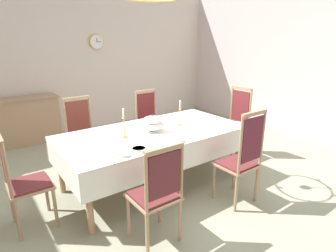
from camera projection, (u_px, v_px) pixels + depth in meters
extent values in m
cube|color=#999982|center=(160.00, 188.00, 3.82)|extent=(7.03, 6.41, 0.04)
cube|color=beige|center=(73.00, 59.00, 5.85)|extent=(7.03, 0.08, 3.11)
cube|color=beige|center=(309.00, 61.00, 5.35)|extent=(0.08, 6.41, 3.11)
cylinder|color=#AA7956|center=(89.00, 203.00, 2.78)|extent=(0.07, 0.07, 0.74)
cylinder|color=#AA785C|center=(237.00, 152.00, 4.05)|extent=(0.07, 0.07, 0.74)
cylinder|color=tan|center=(60.00, 167.00, 3.57)|extent=(0.07, 0.07, 0.74)
cylinder|color=#A17F65|center=(192.00, 133.00, 4.84)|extent=(0.07, 0.07, 0.74)
cube|color=#A67B5D|center=(154.00, 136.00, 3.71)|extent=(2.34, 1.10, 0.08)
cube|color=#A57F60|center=(154.00, 132.00, 3.69)|extent=(2.46, 1.22, 0.03)
cube|color=white|center=(154.00, 131.00, 3.69)|extent=(2.48, 1.24, 0.00)
cube|color=white|center=(183.00, 158.00, 3.27)|extent=(2.48, 0.00, 0.33)
cube|color=white|center=(132.00, 131.00, 4.21)|extent=(2.48, 0.00, 0.33)
cube|color=white|center=(61.00, 166.00, 3.05)|extent=(0.00, 1.24, 0.33)
cube|color=white|center=(218.00, 127.00, 4.43)|extent=(0.00, 1.24, 0.33)
cylinder|color=#AB7964|center=(129.00, 216.00, 2.79)|extent=(0.04, 0.04, 0.47)
cylinder|color=#AE7660|center=(159.00, 204.00, 3.00)|extent=(0.04, 0.04, 0.47)
cylinder|color=tan|center=(147.00, 236.00, 2.51)|extent=(0.04, 0.04, 0.47)
cylinder|color=#AC776A|center=(180.00, 220.00, 2.73)|extent=(0.04, 0.04, 0.47)
cube|color=#A57F60|center=(153.00, 197.00, 2.68)|extent=(0.44, 0.42, 0.03)
cube|color=maroon|center=(153.00, 195.00, 2.68)|extent=(0.40, 0.38, 0.02)
cylinder|color=#A3855C|center=(146.00, 184.00, 2.34)|extent=(0.03, 0.03, 0.55)
cylinder|color=#A57A5B|center=(182.00, 172.00, 2.56)|extent=(0.03, 0.03, 0.55)
cube|color=#5A2429|center=(165.00, 175.00, 2.44)|extent=(0.34, 0.02, 0.42)
cube|color=#A57F60|center=(164.00, 149.00, 2.37)|extent=(0.40, 0.04, 0.04)
cylinder|color=tan|center=(102.00, 157.00, 4.19)|extent=(0.04, 0.04, 0.47)
cylinder|color=#9E8562|center=(78.00, 164.00, 3.98)|extent=(0.04, 0.04, 0.47)
cylinder|color=tan|center=(93.00, 150.00, 4.47)|extent=(0.04, 0.04, 0.47)
cylinder|color=#A28958|center=(70.00, 155.00, 4.26)|extent=(0.04, 0.04, 0.47)
cube|color=#A57F60|center=(85.00, 141.00, 4.15)|extent=(0.44, 0.42, 0.03)
cube|color=maroon|center=(84.00, 140.00, 4.14)|extent=(0.40, 0.38, 0.02)
cylinder|color=#9B8867|center=(90.00, 116.00, 4.31)|extent=(0.03, 0.03, 0.62)
cylinder|color=tan|center=(65.00, 120.00, 4.09)|extent=(0.03, 0.03, 0.62)
cube|color=brown|center=(78.00, 116.00, 4.19)|extent=(0.34, 0.02, 0.47)
cube|color=#A57F60|center=(76.00, 98.00, 4.11)|extent=(0.40, 0.04, 0.04)
cylinder|color=#9D8363|center=(214.00, 181.00, 3.47)|extent=(0.04, 0.04, 0.47)
cylinder|color=tan|center=(234.00, 173.00, 3.69)|extent=(0.04, 0.04, 0.47)
cylinder|color=#A0855F|center=(236.00, 194.00, 3.20)|extent=(0.04, 0.04, 0.47)
cylinder|color=#AB7A59|center=(256.00, 184.00, 3.41)|extent=(0.04, 0.04, 0.47)
cube|color=#A57F60|center=(236.00, 165.00, 3.37)|extent=(0.44, 0.42, 0.03)
cube|color=maroon|center=(237.00, 163.00, 3.36)|extent=(0.40, 0.38, 0.02)
cylinder|color=tan|center=(240.00, 146.00, 3.01)|extent=(0.03, 0.03, 0.68)
cylinder|color=tan|center=(262.00, 139.00, 3.23)|extent=(0.03, 0.03, 0.68)
cube|color=maroon|center=(252.00, 140.00, 3.11)|extent=(0.34, 0.02, 0.52)
cube|color=#A57F60|center=(255.00, 113.00, 3.01)|extent=(0.40, 0.04, 0.04)
cylinder|color=#A57E66|center=(167.00, 141.00, 4.88)|extent=(0.04, 0.04, 0.47)
cylinder|color=#9F865D|center=(149.00, 145.00, 4.66)|extent=(0.04, 0.04, 0.47)
cylinder|color=#9F7858|center=(156.00, 135.00, 5.16)|extent=(0.04, 0.04, 0.47)
cylinder|color=#A87965|center=(138.00, 139.00, 4.94)|extent=(0.04, 0.04, 0.47)
cube|color=#A57F60|center=(152.00, 127.00, 4.84)|extent=(0.44, 0.42, 0.03)
cube|color=maroon|center=(152.00, 126.00, 4.83)|extent=(0.40, 0.38, 0.02)
cylinder|color=#AE775C|center=(155.00, 106.00, 5.00)|extent=(0.03, 0.03, 0.60)
cylinder|color=tan|center=(136.00, 109.00, 4.78)|extent=(0.03, 0.03, 0.60)
cube|color=maroon|center=(146.00, 106.00, 4.88)|extent=(0.34, 0.02, 0.46)
cube|color=#A57F60|center=(145.00, 91.00, 4.80)|extent=(0.40, 0.04, 0.04)
cylinder|color=#A37566|center=(47.00, 193.00, 3.21)|extent=(0.04, 0.04, 0.47)
cylinder|color=tan|center=(55.00, 208.00, 2.92)|extent=(0.04, 0.04, 0.47)
cylinder|color=#A48157|center=(12.00, 203.00, 3.01)|extent=(0.04, 0.04, 0.47)
cylinder|color=tan|center=(18.00, 221.00, 2.72)|extent=(0.04, 0.04, 0.47)
cube|color=#A57F60|center=(30.00, 185.00, 2.89)|extent=(0.42, 0.44, 0.03)
cube|color=maroon|center=(30.00, 183.00, 2.89)|extent=(0.38, 0.40, 0.02)
cylinder|color=#A47662|center=(2.00, 158.00, 2.85)|extent=(0.03, 0.03, 0.57)
cylinder|color=#9F7657|center=(7.00, 172.00, 2.55)|extent=(0.03, 0.03, 0.57)
cube|color=#592824|center=(4.00, 162.00, 2.69)|extent=(0.02, 0.34, 0.43)
cylinder|color=#A37A63|center=(232.00, 150.00, 4.49)|extent=(0.04, 0.04, 0.47)
cylinder|color=#A57A69|center=(215.00, 143.00, 4.78)|extent=(0.04, 0.04, 0.47)
cylinder|color=#A88059|center=(246.00, 145.00, 4.69)|extent=(0.04, 0.04, 0.47)
cylinder|color=#AE7862|center=(229.00, 139.00, 4.98)|extent=(0.04, 0.04, 0.47)
cube|color=#A57F60|center=(231.00, 130.00, 4.66)|extent=(0.42, 0.44, 0.03)
cube|color=maroon|center=(232.00, 129.00, 4.65)|extent=(0.38, 0.40, 0.02)
cylinder|color=#A47F61|center=(250.00, 111.00, 4.51)|extent=(0.03, 0.03, 0.69)
cylinder|color=#A27C59|center=(232.00, 106.00, 4.81)|extent=(0.03, 0.03, 0.69)
cube|color=maroon|center=(241.00, 106.00, 4.65)|extent=(0.02, 0.34, 0.52)
cube|color=#A57F60|center=(242.00, 88.00, 4.56)|extent=(0.04, 0.40, 0.04)
cylinder|color=white|center=(153.00, 131.00, 3.68)|extent=(0.16, 0.16, 0.02)
ellipsoid|color=white|center=(153.00, 125.00, 3.65)|extent=(0.29, 0.29, 0.13)
ellipsoid|color=white|center=(153.00, 120.00, 3.63)|extent=(0.26, 0.26, 0.10)
sphere|color=#3E7754|center=(153.00, 116.00, 3.61)|extent=(0.03, 0.03, 0.03)
cylinder|color=gold|center=(124.00, 137.00, 3.44)|extent=(0.07, 0.07, 0.02)
cylinder|color=gold|center=(124.00, 127.00, 3.40)|extent=(0.02, 0.02, 0.24)
cone|color=gold|center=(123.00, 117.00, 3.36)|extent=(0.04, 0.04, 0.02)
cylinder|color=silver|center=(123.00, 113.00, 3.34)|extent=(0.02, 0.02, 0.10)
cylinder|color=gold|center=(180.00, 125.00, 3.93)|extent=(0.07, 0.07, 0.02)
cylinder|color=gold|center=(180.00, 116.00, 3.90)|extent=(0.02, 0.02, 0.23)
cone|color=gold|center=(180.00, 108.00, 3.86)|extent=(0.04, 0.04, 0.02)
cylinder|color=silver|center=(180.00, 104.00, 3.84)|extent=(0.02, 0.02, 0.10)
cylinder|color=white|center=(178.00, 140.00, 3.30)|extent=(0.16, 0.16, 0.03)
cylinder|color=white|center=(178.00, 140.00, 3.30)|extent=(0.13, 0.13, 0.02)
torus|color=#3E7754|center=(178.00, 139.00, 3.29)|extent=(0.16, 0.16, 0.01)
cylinder|color=white|center=(124.00, 155.00, 2.89)|extent=(0.14, 0.14, 0.03)
cylinder|color=white|center=(124.00, 154.00, 2.89)|extent=(0.12, 0.12, 0.02)
torus|color=#3E7754|center=(124.00, 154.00, 2.89)|extent=(0.14, 0.14, 0.01)
cylinder|color=white|center=(139.00, 149.00, 3.02)|extent=(0.17, 0.17, 0.04)
cylinder|color=white|center=(139.00, 149.00, 3.02)|extent=(0.14, 0.14, 0.03)
torus|color=#3E7754|center=(139.00, 148.00, 3.02)|extent=(0.17, 0.17, 0.01)
cylinder|color=white|center=(156.00, 145.00, 3.16)|extent=(0.17, 0.17, 0.03)
cylinder|color=white|center=(156.00, 145.00, 3.16)|extent=(0.14, 0.14, 0.02)
torus|color=#3E7754|center=(156.00, 144.00, 3.15)|extent=(0.16, 0.16, 0.01)
cube|color=gold|center=(187.00, 140.00, 3.34)|extent=(0.02, 0.14, 0.00)
ellipsoid|color=gold|center=(183.00, 138.00, 3.40)|extent=(0.03, 0.05, 0.01)
cube|color=gold|center=(118.00, 159.00, 2.82)|extent=(0.04, 0.14, 0.00)
ellipsoid|color=gold|center=(113.00, 156.00, 2.87)|extent=(0.03, 0.05, 0.01)
cube|color=#A57F60|center=(20.00, 122.00, 5.25)|extent=(1.40, 0.44, 0.88)
cube|color=#9F7C5E|center=(16.00, 99.00, 5.11)|extent=(1.44, 0.48, 0.02)
cube|color=#A7795C|center=(37.00, 117.00, 5.62)|extent=(0.59, 0.01, 0.70)
cylinder|color=#D1B251|center=(96.00, 42.00, 5.99)|extent=(0.32, 0.05, 0.32)
cylinder|color=white|center=(97.00, 42.00, 5.97)|extent=(0.28, 0.01, 0.28)
cube|color=black|center=(97.00, 40.00, 5.95)|extent=(0.01, 0.00, 0.08)
cube|color=black|center=(99.00, 42.00, 5.99)|extent=(0.11, 0.00, 0.01)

